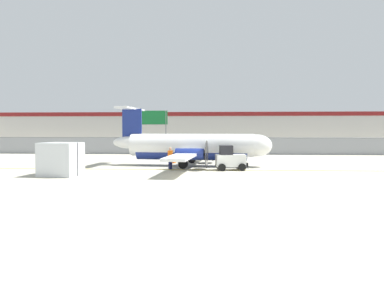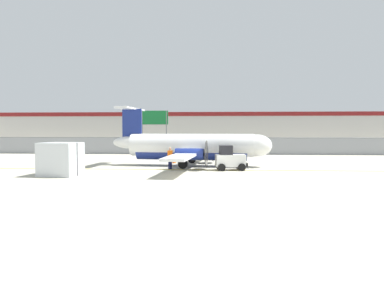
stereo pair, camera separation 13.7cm
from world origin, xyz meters
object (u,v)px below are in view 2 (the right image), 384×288
at_px(traffic_cone_near_left, 174,160).
at_px(highway_sign, 154,121).
at_px(parked_car_4, 299,144).
at_px(baggage_tug, 230,159).
at_px(traffic_cone_near_right, 235,163).
at_px(ground_crew_worker, 170,157).
at_px(cargo_container, 61,159).
at_px(parked_car_3, 252,143).
at_px(commuter_airplane, 194,147).
at_px(parked_car_2, 204,144).
at_px(parked_car_0, 134,142).
at_px(parked_car_1, 167,143).

distance_m(traffic_cone_near_left, highway_sign, 14.36).
bearing_deg(parked_car_4, traffic_cone_near_left, 46.54).
xyz_separation_m(baggage_tug, traffic_cone_near_left, (-4.82, 5.12, -0.54)).
distance_m(baggage_tug, traffic_cone_near_right, 2.71).
bearing_deg(traffic_cone_near_right, baggage_tug, -102.40).
bearing_deg(traffic_cone_near_left, parked_car_4, 50.43).
relative_size(baggage_tug, traffic_cone_near_right, 3.84).
distance_m(ground_crew_worker, traffic_cone_near_left, 4.81).
height_order(parked_car_4, highway_sign, highway_sign).
bearing_deg(cargo_container, parked_car_4, 58.92).
relative_size(parked_car_3, highway_sign, 0.79).
xyz_separation_m(commuter_airplane, parked_car_2, (0.26, 22.12, -0.71)).
bearing_deg(parked_car_4, ground_crew_worker, 52.99).
distance_m(parked_car_0, parked_car_2, 14.48).
relative_size(commuter_airplane, cargo_container, 6.08).
bearing_deg(parked_car_4, traffic_cone_near_right, 60.26).
distance_m(traffic_cone_near_left, parked_car_2, 19.99).
bearing_deg(traffic_cone_near_right, parked_car_1, 109.66).
bearing_deg(parked_car_1, parked_car_2, -26.02).
bearing_deg(parked_car_1, cargo_container, -90.83).
relative_size(parked_car_4, highway_sign, 0.78).
bearing_deg(cargo_container, baggage_tug, 25.57).
bearing_deg(parked_car_1, traffic_cone_near_left, -76.65).
bearing_deg(parked_car_0, parked_car_2, -35.70).
bearing_deg(commuter_airplane, parked_car_2, 94.94).
bearing_deg(traffic_cone_near_left, parked_car_0, 110.30).
distance_m(parked_car_3, highway_sign, 18.73).
height_order(cargo_container, highway_sign, highway_sign).
distance_m(ground_crew_worker, parked_car_0, 33.81).
bearing_deg(parked_car_2, highway_sign, 39.50).
distance_m(traffic_cone_near_left, traffic_cone_near_right, 5.95).
relative_size(ground_crew_worker, parked_car_3, 0.39).
height_order(parked_car_0, highway_sign, highway_sign).
xyz_separation_m(parked_car_0, parked_car_2, (12.36, -7.55, 0.00)).
xyz_separation_m(traffic_cone_near_left, parked_car_1, (-3.86, 23.37, 0.58)).
bearing_deg(parked_car_3, parked_car_1, -177.37).
distance_m(baggage_tug, parked_car_3, 30.84).
xyz_separation_m(baggage_tug, cargo_container, (-11.38, -3.69, 0.24)).
height_order(parked_car_2, parked_car_3, same).
relative_size(commuter_airplane, parked_car_2, 3.68).
relative_size(commuter_airplane, parked_car_1, 3.73).
xyz_separation_m(commuter_airplane, traffic_cone_near_right, (3.42, -0.26, -1.29)).
bearing_deg(traffic_cone_near_left, highway_sign, 107.24).
bearing_deg(parked_car_2, parked_car_1, -36.85).
bearing_deg(traffic_cone_near_left, ground_crew_worker, -86.91).
bearing_deg(parked_car_3, parked_car_0, 168.59).
height_order(cargo_container, traffic_cone_near_right, cargo_container).
xyz_separation_m(commuter_airplane, parked_car_4, (14.02, 21.61, -0.71)).
relative_size(traffic_cone_near_left, parked_car_3, 0.15).
xyz_separation_m(cargo_container, parked_car_3, (16.40, 34.12, -0.21)).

